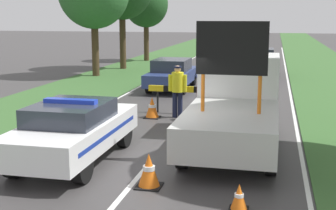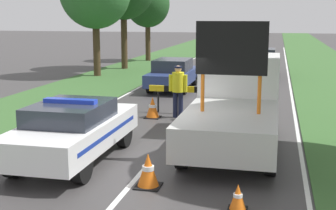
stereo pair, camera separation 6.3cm
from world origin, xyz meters
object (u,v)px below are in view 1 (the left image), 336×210
at_px(work_truck, 236,103).
at_px(traffic_cone_near_truck, 239,197).
at_px(queued_car_sedan_black, 259,62).
at_px(queued_car_hatch_blue, 172,74).
at_px(road_barrier, 194,91).
at_px(police_car, 74,130).
at_px(traffic_cone_centre_front, 149,170).
at_px(police_officer, 178,87).
at_px(traffic_cone_near_police, 201,105).
at_px(pedestrian_civilian, 205,93).
at_px(traffic_cone_behind_barrier, 152,108).
at_px(roadside_tree_mid_right, 146,4).

relative_size(work_truck, traffic_cone_near_truck, 11.52).
bearing_deg(queued_car_sedan_black, queued_car_hatch_blue, 55.75).
relative_size(work_truck, road_barrier, 1.75).
xyz_separation_m(police_car, traffic_cone_near_truck, (4.12, -2.08, -0.53)).
bearing_deg(traffic_cone_centre_front, police_officer, 96.57).
bearing_deg(traffic_cone_near_police, queued_car_hatch_blue, 112.67).
xyz_separation_m(road_barrier, traffic_cone_near_truck, (2.21, -8.05, -0.57)).
distance_m(work_truck, queued_car_hatch_blue, 9.69).
height_order(pedestrian_civilian, traffic_cone_behind_barrier, pedestrian_civilian).
bearing_deg(pedestrian_civilian, police_car, -114.93).
bearing_deg(pedestrian_civilian, queued_car_hatch_blue, 112.62).
relative_size(police_car, police_officer, 2.58).
distance_m(pedestrian_civilian, queued_car_sedan_black, 11.96).
relative_size(road_barrier, traffic_cone_near_truck, 6.58).
xyz_separation_m(pedestrian_civilian, traffic_cone_behind_barrier, (-1.83, -0.02, -0.57)).
height_order(work_truck, queued_car_hatch_blue, work_truck).
relative_size(pedestrian_civilian, queued_car_sedan_black, 0.38).
xyz_separation_m(police_car, police_officer, (1.46, 5.29, 0.29)).
relative_size(traffic_cone_behind_barrier, roadside_tree_mid_right, 0.12).
bearing_deg(queued_car_hatch_blue, work_truck, 112.48).
bearing_deg(police_car, traffic_cone_near_truck, -26.50).
xyz_separation_m(traffic_cone_centre_front, queued_car_hatch_blue, (-2.25, 12.60, 0.38)).
height_order(police_officer, queued_car_sedan_black, police_officer).
relative_size(pedestrian_civilian, traffic_cone_behind_barrier, 2.21).
distance_m(police_officer, traffic_cone_centre_front, 6.68).
distance_m(police_car, queued_car_sedan_black, 17.37).
height_order(pedestrian_civilian, queued_car_hatch_blue, pedestrian_civilian).
relative_size(road_barrier, pedestrian_civilian, 2.08).
relative_size(traffic_cone_near_police, roadside_tree_mid_right, 0.10).
bearing_deg(work_truck, queued_car_sedan_black, -94.30).
height_order(work_truck, queued_car_sedan_black, work_truck).
bearing_deg(traffic_cone_centre_front, traffic_cone_near_truck, -22.15).
bearing_deg(traffic_cone_near_truck, road_barrier, 105.35).
bearing_deg(traffic_cone_near_police, traffic_cone_centre_front, -89.42).
distance_m(work_truck, queued_car_sedan_black, 14.60).
bearing_deg(work_truck, police_car, 28.88).
height_order(police_officer, traffic_cone_near_truck, police_officer).
height_order(police_car, pedestrian_civilian, pedestrian_civilian).
relative_size(police_car, road_barrier, 1.41).
distance_m(pedestrian_civilian, traffic_cone_centre_front, 6.41).
height_order(police_car, queued_car_sedan_black, queued_car_sedan_black).
height_order(traffic_cone_near_police, traffic_cone_centre_front, traffic_cone_centre_front).
distance_m(traffic_cone_near_truck, queued_car_sedan_black, 19.04).
bearing_deg(traffic_cone_near_police, police_officer, -131.17).
distance_m(pedestrian_civilian, roadside_tree_mid_right, 20.68).
bearing_deg(traffic_cone_near_truck, traffic_cone_centre_front, 157.85).
bearing_deg(traffic_cone_near_truck, police_officer, 109.81).
height_order(traffic_cone_near_truck, roadside_tree_mid_right, roadside_tree_mid_right).
xyz_separation_m(work_truck, police_officer, (-2.21, 2.95, -0.07)).
relative_size(police_officer, queued_car_sedan_black, 0.43).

